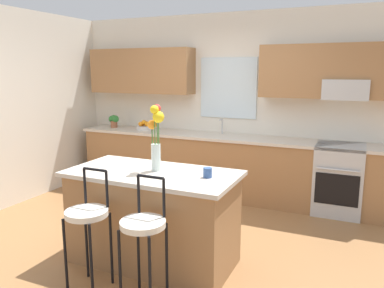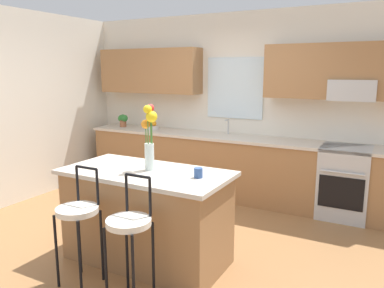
# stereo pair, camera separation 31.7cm
# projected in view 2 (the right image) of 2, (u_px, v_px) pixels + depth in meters

# --- Properties ---
(ground_plane) EXTENTS (14.00, 14.00, 0.00)m
(ground_plane) POSITION_uv_depth(u_px,v_px,m) (165.00, 239.00, 4.25)
(ground_plane) COLOR olive
(wall_left) EXTENTS (0.12, 4.60, 2.70)m
(wall_left) POSITION_uv_depth(u_px,v_px,m) (24.00, 107.00, 5.44)
(wall_left) COLOR silver
(wall_left) RESTS_ON ground
(back_wall_assembly) EXTENTS (5.60, 0.50, 2.70)m
(back_wall_assembly) POSITION_uv_depth(u_px,v_px,m) (237.00, 94.00, 5.66)
(back_wall_assembly) COLOR silver
(back_wall_assembly) RESTS_ON ground
(counter_run) EXTENTS (4.56, 0.64, 0.92)m
(counter_run) POSITION_uv_depth(u_px,v_px,m) (226.00, 166.00, 5.63)
(counter_run) COLOR #996B42
(counter_run) RESTS_ON ground
(sink_faucet) EXTENTS (0.02, 0.13, 0.23)m
(sink_faucet) POSITION_uv_depth(u_px,v_px,m) (228.00, 125.00, 5.66)
(sink_faucet) COLOR #B7BABC
(sink_faucet) RESTS_ON counter_run
(oven_range) EXTENTS (0.60, 0.64, 0.92)m
(oven_range) POSITION_uv_depth(u_px,v_px,m) (344.00, 182.00, 4.84)
(oven_range) COLOR #B7BABC
(oven_range) RESTS_ON ground
(kitchen_island) EXTENTS (1.63, 0.82, 0.92)m
(kitchen_island) POSITION_uv_depth(u_px,v_px,m) (147.00, 216.00, 3.70)
(kitchen_island) COLOR #996B42
(kitchen_island) RESTS_ON ground
(bar_stool_near) EXTENTS (0.36, 0.36, 1.04)m
(bar_stool_near) POSITION_uv_depth(u_px,v_px,m) (78.00, 215.00, 3.26)
(bar_stool_near) COLOR black
(bar_stool_near) RESTS_ON ground
(bar_stool_middle) EXTENTS (0.36, 0.36, 1.04)m
(bar_stool_middle) POSITION_uv_depth(u_px,v_px,m) (129.00, 228.00, 3.00)
(bar_stool_middle) COLOR black
(bar_stool_middle) RESTS_ON ground
(flower_vase) EXTENTS (0.18, 0.12, 0.63)m
(flower_vase) POSITION_uv_depth(u_px,v_px,m) (149.00, 133.00, 3.58)
(flower_vase) COLOR silver
(flower_vase) RESTS_ON kitchen_island
(mug_ceramic) EXTENTS (0.08, 0.08, 0.09)m
(mug_ceramic) POSITION_uv_depth(u_px,v_px,m) (198.00, 173.00, 3.38)
(mug_ceramic) COLOR #33518C
(mug_ceramic) RESTS_ON kitchen_island
(fruit_bowl_oranges) EXTENTS (0.24, 0.24, 0.16)m
(fruit_bowl_oranges) POSITION_uv_depth(u_px,v_px,m) (152.00, 126.00, 6.15)
(fruit_bowl_oranges) COLOR silver
(fruit_bowl_oranges) RESTS_ON counter_run
(potted_plant_small) EXTENTS (0.20, 0.14, 0.21)m
(potted_plant_small) POSITION_uv_depth(u_px,v_px,m) (123.00, 120.00, 6.40)
(potted_plant_small) COLOR #9E5B3D
(potted_plant_small) RESTS_ON counter_run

